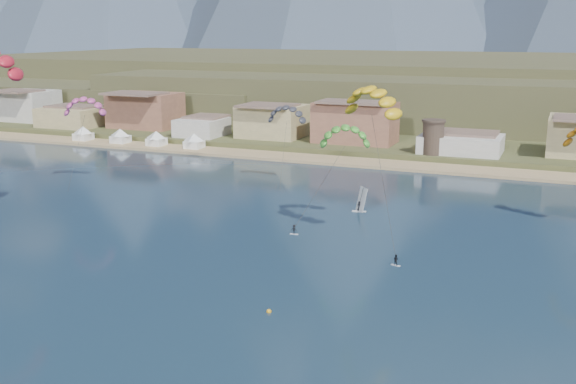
% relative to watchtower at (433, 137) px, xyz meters
% --- Properties ---
extents(ground, '(2400.00, 2400.00, 0.00)m').
position_rel_watchtower_xyz_m(ground, '(-5.00, -114.00, -6.37)').
color(ground, '#0E1D32').
rests_on(ground, ground).
extents(beach, '(2200.00, 12.00, 0.90)m').
position_rel_watchtower_xyz_m(beach, '(-5.00, -8.00, -6.12)').
color(beach, tan).
rests_on(beach, ground).
extents(land, '(2200.00, 900.00, 4.00)m').
position_rel_watchtower_xyz_m(land, '(-5.00, 446.00, -6.37)').
color(land, brown).
rests_on(land, ground).
extents(foothills, '(940.00, 210.00, 18.00)m').
position_rel_watchtower_xyz_m(foothills, '(17.39, 118.47, 2.71)').
color(foothills, brown).
rests_on(foothills, ground).
extents(town, '(400.00, 24.00, 12.00)m').
position_rel_watchtower_xyz_m(town, '(-45.00, 8.00, 1.63)').
color(town, silver).
rests_on(town, ground).
extents(watchtower, '(5.82, 5.82, 8.60)m').
position_rel_watchtower_xyz_m(watchtower, '(0.00, 0.00, 0.00)').
color(watchtower, '#47382D').
rests_on(watchtower, ground).
extents(beach_tents, '(43.40, 6.40, 5.00)m').
position_rel_watchtower_xyz_m(beach_tents, '(-81.25, -8.00, -2.66)').
color(beach_tents, white).
rests_on(beach_tents, ground).
extents(kitesurfer_yellow, '(12.70, 13.23, 25.57)m').
position_rel_watchtower_xyz_m(kitesurfer_yellow, '(3.52, -70.09, 16.13)').
color(kitesurfer_yellow, silver).
rests_on(kitesurfer_yellow, ground).
extents(kitesurfer_green, '(10.81, 12.43, 18.72)m').
position_rel_watchtower_xyz_m(kitesurfer_green, '(-3.45, -61.21, 9.14)').
color(kitesurfer_green, silver).
rests_on(kitesurfer_green, ground).
extents(distant_kite_pink, '(9.65, 7.54, 20.16)m').
position_rel_watchtower_xyz_m(distant_kite_pink, '(-62.85, -52.66, 10.91)').
color(distant_kite_pink, '#262626').
rests_on(distant_kite_pink, ground).
extents(distant_kite_dark, '(8.87, 6.02, 18.31)m').
position_rel_watchtower_xyz_m(distant_kite_dark, '(-24.60, -35.07, 9.04)').
color(distant_kite_dark, '#262626').
rests_on(distant_kite_dark, ground).
extents(windsurfer, '(2.60, 2.84, 4.51)m').
position_rel_watchtower_xyz_m(windsurfer, '(-3.01, -52.47, -4.94)').
color(windsurfer, silver).
rests_on(windsurfer, ground).
extents(buoy, '(0.60, 0.60, 0.60)m').
position_rel_watchtower_xyz_m(buoy, '(0.06, -100.19, -6.27)').
color(buoy, orange).
rests_on(buoy, ground).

